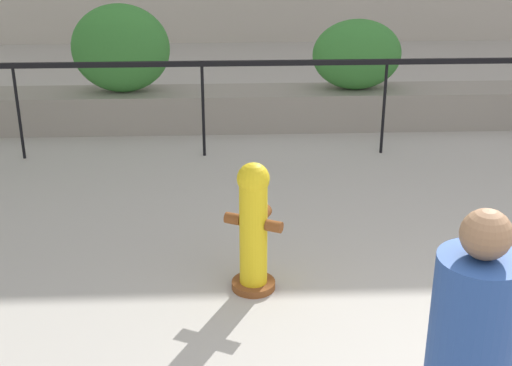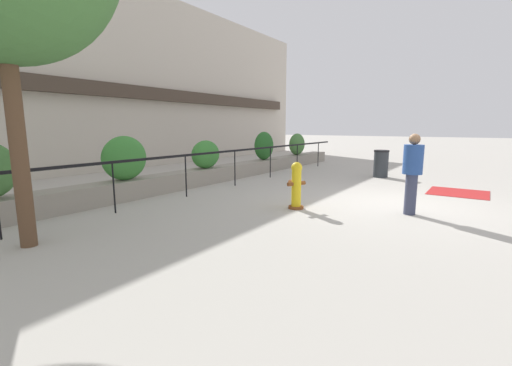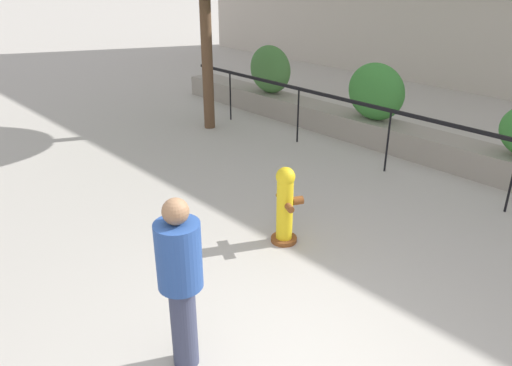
{
  "view_description": "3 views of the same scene",
  "coord_description": "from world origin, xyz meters",
  "px_view_note": "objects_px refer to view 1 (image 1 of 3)",
  "views": [
    {
      "loc": [
        -1.88,
        -3.16,
        3.02
      ],
      "look_at": [
        -1.63,
        2.48,
        0.65
      ],
      "focal_mm": 50.0,
      "sensor_mm": 36.0,
      "label": 1
    },
    {
      "loc": [
        -8.58,
        -1.75,
        1.88
      ],
      "look_at": [
        -1.69,
        2.94,
        0.5
      ],
      "focal_mm": 24.0,
      "sensor_mm": 36.0,
      "label": 2
    },
    {
      "loc": [
        2.35,
        -2.43,
        3.51
      ],
      "look_at": [
        -2.45,
        2.03,
        0.55
      ],
      "focal_mm": 35.0,
      "sensor_mm": 36.0,
      "label": 3
    }
  ],
  "objects_px": {
    "pedestrian": "(469,354)",
    "fire_hydrant": "(254,226)",
    "hedge_bush_1": "(121,48)",
    "hedge_bush_2": "(357,55)"
  },
  "relations": [
    {
      "from": "fire_hydrant",
      "to": "pedestrian",
      "type": "height_order",
      "value": "pedestrian"
    },
    {
      "from": "hedge_bush_1",
      "to": "pedestrian",
      "type": "relative_size",
      "value": 0.73
    },
    {
      "from": "hedge_bush_1",
      "to": "fire_hydrant",
      "type": "height_order",
      "value": "hedge_bush_1"
    },
    {
      "from": "hedge_bush_1",
      "to": "fire_hydrant",
      "type": "relative_size",
      "value": 1.17
    },
    {
      "from": "pedestrian",
      "to": "fire_hydrant",
      "type": "bearing_deg",
      "value": 111.96
    },
    {
      "from": "hedge_bush_2",
      "to": "pedestrian",
      "type": "distance_m",
      "value": 6.48
    },
    {
      "from": "hedge_bush_1",
      "to": "pedestrian",
      "type": "distance_m",
      "value": 6.9
    },
    {
      "from": "hedge_bush_1",
      "to": "fire_hydrant",
      "type": "xyz_separation_m",
      "value": [
        1.54,
        -4.17,
        -0.52
      ]
    },
    {
      "from": "hedge_bush_1",
      "to": "hedge_bush_2",
      "type": "bearing_deg",
      "value": 0.0
    },
    {
      "from": "hedge_bush_1",
      "to": "pedestrian",
      "type": "bearing_deg",
      "value": -69.16
    }
  ]
}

